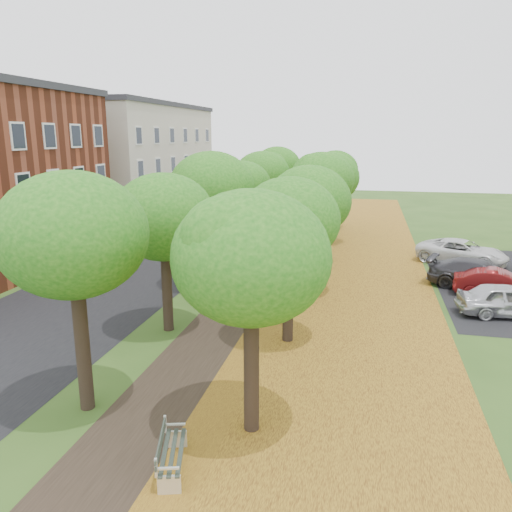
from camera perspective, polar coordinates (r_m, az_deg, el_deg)
The scene contains 12 objects.
ground at distance 14.70m, azimuth -10.92°, elevation -17.59°, with size 120.00×120.00×0.00m, color #2D4C19.
street_asphalt at distance 30.33m, azimuth -12.74°, elevation -1.10°, with size 8.00×70.00×0.01m, color black.
footpath at distance 28.00m, azimuth 1.29°, elevation -1.98°, with size 3.20×70.00×0.01m, color black.
leaf_verge at distance 27.50m, azimuth 11.56°, elevation -2.56°, with size 7.50×70.00×0.01m, color #B88822.
tree_row_west at distance 27.63m, azimuth -3.18°, elevation 7.72°, with size 3.98×33.98×6.43m.
tree_row_east at distance 26.73m, azimuth 6.86°, elevation 7.44°, with size 3.98×33.98×6.43m.
building_cream at distance 49.77m, azimuth -14.22°, elevation 10.57°, with size 10.30×20.30×10.40m.
bench at distance 12.52m, azimuth -9.78°, elevation -21.22°, with size 1.01×1.90×0.86m.
car_silver at distance 23.91m, azimuth 26.88°, elevation -4.53°, with size 1.67×4.14×1.41m, color silver.
car_red at distance 26.49m, azimuth 25.93°, elevation -2.84°, with size 1.40×4.01×1.32m, color maroon.
car_grey at distance 27.45m, azimuth 24.23°, elevation -1.97°, with size 2.04×5.03×1.46m, color #302F34.
car_white at distance 32.42m, azimuth 22.49°, elevation 0.44°, with size 2.40×5.19×1.44m, color silver.
Camera 1 is at (5.29, -11.44, 7.58)m, focal length 35.00 mm.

